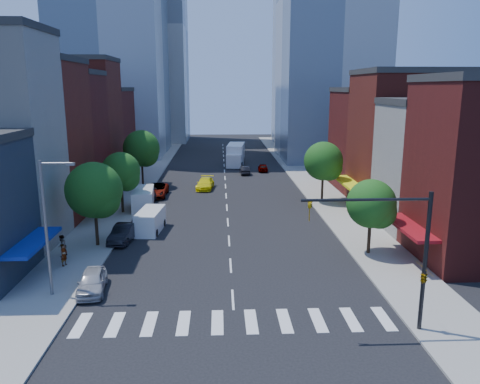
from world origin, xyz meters
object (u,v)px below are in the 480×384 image
object	(u,v)px
cargo_van_near	(150,221)
pedestrian_near	(64,255)
taxi	(205,184)
pedestrian_far	(62,246)
parked_car_second	(123,233)
parked_car_third	(156,190)
cargo_van_far	(143,199)
box_truck	(236,155)
traffic_car_far	(263,168)
parked_car_front	(92,282)
traffic_car_oncoming	(245,170)
parked_car_rear	(147,198)

from	to	relation	value
cargo_van_near	pedestrian_near	world-z (taller)	cargo_van_near
taxi	pedestrian_far	world-z (taller)	pedestrian_far
parked_car_second	cargo_van_near	size ratio (longest dim) A/B	0.91
parked_car_third	cargo_van_far	bearing A→B (deg)	-94.83
parked_car_second	box_truck	xyz separation A→B (m)	(11.56, 42.11, 0.96)
taxi	traffic_car_far	size ratio (longest dim) A/B	1.37
parked_car_front	parked_car_third	distance (m)	28.50
cargo_van_far	traffic_car_oncoming	xyz separation A→B (m)	(12.68, 21.70, -0.53)
traffic_car_oncoming	parked_car_second	bearing A→B (deg)	66.19
cargo_van_far	box_truck	distance (m)	32.98
cargo_van_far	traffic_car_far	bearing A→B (deg)	50.98
pedestrian_far	parked_car_third	bearing A→B (deg)	-175.57
taxi	traffic_car_oncoming	xyz separation A→B (m)	(5.98, 10.93, -0.10)
parked_car_third	traffic_car_oncoming	bearing A→B (deg)	51.96
parked_car_front	cargo_van_far	distance (m)	21.91
parked_car_front	box_truck	xyz separation A→B (m)	(11.56, 52.80, 1.00)
parked_car_third	traffic_car_far	xyz separation A→B (m)	(15.20, 17.45, -0.16)
cargo_van_far	box_truck	xyz separation A→B (m)	(11.55, 30.89, 0.55)
parked_car_rear	cargo_van_far	world-z (taller)	cargo_van_far
parked_car_third	cargo_van_far	size ratio (longest dim) A/B	0.99
parked_car_third	box_truck	world-z (taller)	box_truck
cargo_van_far	parked_car_front	bearing A→B (deg)	-95.71
parked_car_front	parked_car_second	bearing A→B (deg)	82.95
cargo_van_near	taxi	size ratio (longest dim) A/B	1.00
parked_car_front	cargo_van_near	world-z (taller)	cargo_van_near
cargo_van_far	taxi	bearing A→B (deg)	52.47
taxi	parked_car_third	bearing A→B (deg)	-139.43
parked_car_front	parked_car_third	xyz separation A→B (m)	(0.64, 28.49, 0.06)
pedestrian_far	cargo_van_near	bearing A→B (deg)	155.29
cargo_van_far	box_truck	size ratio (longest dim) A/B	0.62
traffic_car_far	parked_car_rear	bearing A→B (deg)	56.40
parked_car_rear	taxi	xyz separation A→B (m)	(6.71, 8.07, 0.02)
traffic_car_far	taxi	bearing A→B (deg)	58.45
parked_car_front	cargo_van_far	xyz separation A→B (m)	(0.02, 21.90, 0.45)
box_truck	parked_car_front	bearing A→B (deg)	-95.83
cargo_van_near	box_truck	bearing A→B (deg)	81.87
taxi	pedestrian_near	xyz separation A→B (m)	(-10.03, -28.09, 0.27)
parked_car_front	traffic_car_far	world-z (taller)	parked_car_front
parked_car_third	taxi	world-z (taller)	parked_car_third
parked_car_rear	taxi	size ratio (longest dim) A/B	0.98
parked_car_third	taxi	xyz separation A→B (m)	(6.07, 4.18, -0.05)
parked_car_front	traffic_car_oncoming	xyz separation A→B (m)	(12.69, 43.61, -0.09)
parked_car_second	taxi	world-z (taller)	parked_car_second
taxi	traffic_car_oncoming	distance (m)	12.47
cargo_van_far	parked_car_second	bearing A→B (deg)	-95.75
parked_car_front	taxi	distance (m)	33.35
parked_car_third	parked_car_rear	size ratio (longest dim) A/B	1.14
parked_car_front	pedestrian_far	xyz separation A→B (m)	(-4.12, 6.59, 0.31)
cargo_van_near	traffic_car_far	bearing A→B (deg)	72.44
pedestrian_far	traffic_car_oncoming	bearing A→B (deg)	172.26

